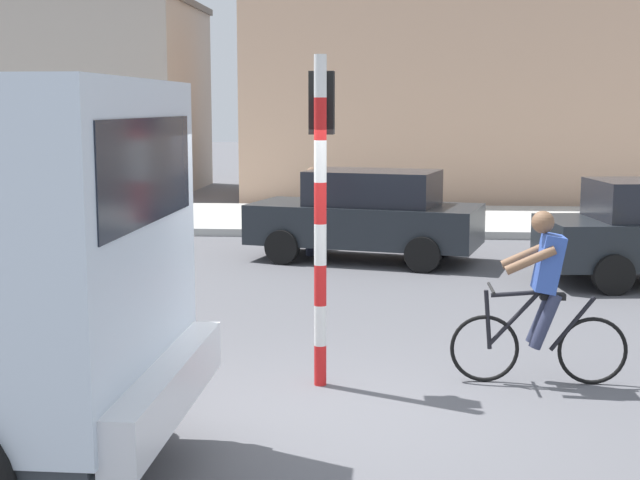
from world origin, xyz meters
TOP-DOWN VIEW (x-y plane):
  - ground_plane at (0.00, 0.00)m, footprint 120.00×120.00m
  - sidewalk_far at (0.00, 13.38)m, footprint 80.00×5.00m
  - cyclist at (1.92, 1.10)m, footprint 1.73×0.50m
  - traffic_light_pole at (-0.24, 0.95)m, footprint 0.24×0.43m
  - car_red_near at (0.01, 8.17)m, footprint 4.29×2.63m
  - pedestrian_near_kerb at (-1.01, 8.62)m, footprint 0.34×0.22m
  - building_corner_left at (-10.36, 20.81)m, footprint 9.11×6.32m
  - building_mid_block at (1.78, 19.22)m, footprint 11.05×6.19m

SIDE VIEW (x-z plane):
  - ground_plane at x=0.00m, z-range 0.00..0.00m
  - sidewalk_far at x=0.00m, z-range 0.00..0.16m
  - car_red_near at x=0.01m, z-range 0.02..1.62m
  - pedestrian_near_kerb at x=-1.01m, z-range 0.04..1.66m
  - cyclist at x=1.92m, z-range 0.00..1.72m
  - traffic_light_pole at x=-0.24m, z-range 0.47..3.67m
  - building_corner_left at x=-10.36m, z-range 0.00..6.01m
  - building_mid_block at x=1.78m, z-range 0.00..6.53m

